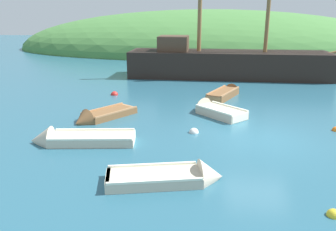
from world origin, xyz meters
The scene contains 12 objects.
ground_plane centered at (0.00, 0.00, 0.00)m, with size 120.00×120.00×0.00m, color #285B70.
shore_hill centered at (-2.76, 34.31, 0.00)m, with size 52.06×26.42×10.46m, color #477F3D.
sailing_ship centered at (-0.99, 13.38, 0.75)m, with size 17.56×3.67×12.17m.
rowboat_center centered at (-7.04, 1.66, 0.09)m, with size 2.69×3.24×1.08m.
rowboat_outer_right centered at (-7.02, -1.39, 0.10)m, with size 4.03×1.72×1.13m.
rowboat_portside centered at (-1.81, 3.18, 0.14)m, with size 2.92×2.85×1.12m.
rowboat_far centered at (-1.12, 7.01, 0.15)m, with size 2.23×3.70×0.89m.
rowboat_near_dock centered at (-2.91, -3.93, 0.09)m, with size 3.57×1.91×1.09m.
buoy_white centered at (-2.61, 0.36, 0.00)m, with size 0.40×0.40×0.40m, color white.
buoy_yellow centered at (1.12, -5.17, 0.00)m, with size 0.35×0.35×0.35m, color yellow.
buoy_orange centered at (3.29, 1.41, 0.00)m, with size 0.35×0.35×0.35m, color orange.
buoy_red centered at (-7.77, 6.48, 0.00)m, with size 0.43×0.43×0.43m, color red.
Camera 1 is at (-1.92, -12.82, 4.71)m, focal length 36.27 mm.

